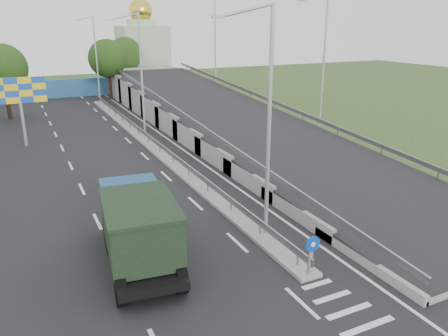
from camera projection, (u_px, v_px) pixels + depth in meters
ground at (347, 310)px, 15.18m from camera, size 160.00×160.00×0.00m
road_surface at (124, 163)px, 31.01m from camera, size 26.00×90.00×0.04m
median at (149, 144)px, 35.64m from camera, size 1.00×44.00×0.20m
overpass_ramp at (231, 116)px, 38.21m from camera, size 10.00×50.00×3.50m
median_guardrail at (148, 136)px, 35.43m from camera, size 0.09×44.00×0.71m
sign_bollard at (311, 255)px, 16.70m from camera, size 0.64×0.23×1.67m
lamp_post_near at (266, 114)px, 18.51m from camera, size 2.74×0.18×10.08m
lamp_post_mid at (139, 70)px, 35.58m from camera, size 2.74×0.18×10.08m
lamp_post_far at (95, 55)px, 52.66m from camera, size 2.74×0.18×10.08m
blue_wall at (58, 89)px, 57.55m from camera, size 30.00×0.50×2.40m
church at (143, 51)px, 68.86m from camera, size 7.00×7.00×13.80m
billboard at (19, 94)px, 34.04m from camera, size 4.00×0.24×5.50m
tree_left_mid at (3, 68)px, 43.56m from camera, size 4.80×4.80×7.60m
tree_median_far at (107, 59)px, 55.35m from camera, size 4.80×4.80×7.60m
tree_ramp_far at (125, 54)px, 62.98m from camera, size 4.80×4.80×7.60m
dump_truck at (138, 225)px, 17.74m from camera, size 3.31×7.14×3.04m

